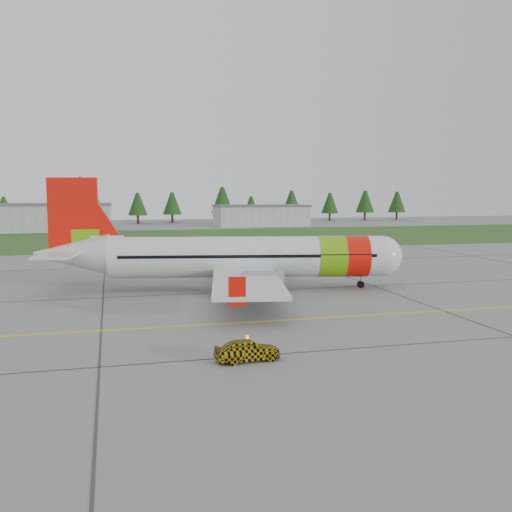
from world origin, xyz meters
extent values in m
plane|color=gray|center=(0.00, 0.00, 0.00)|extent=(320.00, 320.00, 0.00)
cylinder|color=silver|center=(-1.98, 21.34, 3.00)|extent=(25.40, 8.44, 3.77)
sphere|color=silver|center=(10.36, 18.98, 3.00)|extent=(3.77, 3.77, 3.77)
cone|color=silver|center=(-17.65, 24.35, 3.34)|extent=(7.36, 4.98, 3.77)
cube|color=black|center=(10.65, 18.92, 3.34)|extent=(1.99, 2.76, 0.54)
cylinder|color=#66AF0D|center=(5.62, 19.89, 3.00)|extent=(3.19, 4.26, 3.85)
cylinder|color=red|center=(7.90, 19.45, 3.00)|extent=(2.81, 4.18, 3.85)
cube|color=silver|center=(-2.45, 21.44, 1.93)|extent=(11.05, 31.39, 0.35)
cube|color=red|center=(-0.51, 36.72, 2.47)|extent=(1.17, 0.39, 1.93)
cube|color=red|center=(-6.30, 6.52, 2.47)|extent=(1.17, 0.39, 1.93)
cylinder|color=gray|center=(-0.03, 26.39, 1.40)|extent=(3.80, 2.65, 2.03)
cylinder|color=gray|center=(-2.03, 15.94, 1.40)|extent=(3.80, 2.65, 2.03)
cube|color=red|center=(-17.46, 24.31, 6.57)|extent=(4.43, 1.18, 7.35)
cube|color=#66AF0D|center=(-16.41, 24.11, 4.45)|extent=(2.55, 0.87, 2.32)
cube|color=silver|center=(-18.12, 24.44, 3.58)|extent=(5.13, 11.50, 0.21)
cylinder|color=slate|center=(8.47, 19.34, 0.68)|extent=(0.17, 0.17, 1.35)
cylinder|color=black|center=(8.47, 19.34, 0.33)|extent=(0.70, 0.39, 0.66)
cylinder|color=slate|center=(-2.89, 24.28, 0.92)|extent=(0.21, 0.21, 1.84)
cylinder|color=black|center=(-3.27, 24.35, 0.50)|extent=(1.07, 0.62, 1.01)
cylinder|color=slate|center=(-3.91, 18.96, 0.92)|extent=(0.21, 0.21, 1.84)
cylinder|color=black|center=(-4.29, 19.03, 0.50)|extent=(1.07, 0.62, 1.01)
imported|color=gold|center=(-7.37, -0.76, 1.76)|extent=(1.31, 1.51, 3.52)
cube|color=#30561E|center=(0.00, 82.00, 0.01)|extent=(320.00, 50.00, 0.03)
cube|color=gold|center=(0.00, 8.00, 0.01)|extent=(120.00, 0.25, 0.02)
cube|color=#A8A8A3|center=(-30.00, 110.00, 3.00)|extent=(32.00, 14.00, 6.00)
cube|color=#A8A8A3|center=(25.00, 118.00, 2.60)|extent=(24.00, 12.00, 5.20)
camera|label=1|loc=(-14.27, -29.49, 8.93)|focal=40.00mm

